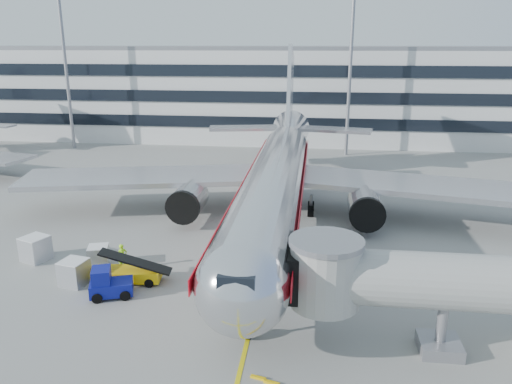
# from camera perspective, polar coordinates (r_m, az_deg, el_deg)

# --- Properties ---
(ground) EXTENTS (180.00, 180.00, 0.00)m
(ground) POSITION_cam_1_polar(r_m,az_deg,el_deg) (36.50, 0.81, -9.54)
(ground) COLOR gray
(ground) RESTS_ON ground
(lead_in_line) EXTENTS (0.25, 70.00, 0.01)m
(lead_in_line) POSITION_cam_1_polar(r_m,az_deg,el_deg) (45.65, 2.16, -4.02)
(lead_in_line) COLOR yellow
(lead_in_line) RESTS_ON ground
(main_jet) EXTENTS (50.95, 48.70, 16.06)m
(main_jet) POSITION_cam_1_polar(r_m,az_deg,el_deg) (45.98, 2.39, 1.68)
(main_jet) COLOR silver
(main_jet) RESTS_ON ground
(jet_bridge) EXTENTS (17.80, 4.50, 7.00)m
(jet_bridge) POSITION_cam_1_polar(r_m,az_deg,el_deg) (28.80, 24.21, -10.07)
(jet_bridge) COLOR silver
(jet_bridge) RESTS_ON ground
(terminal) EXTENTS (150.00, 24.25, 15.60)m
(terminal) POSITION_cam_1_polar(r_m,az_deg,el_deg) (90.96, 4.82, 11.36)
(terminal) COLOR silver
(terminal) RESTS_ON ground
(light_mast_west) EXTENTS (2.40, 1.20, 25.45)m
(light_mast_west) POSITION_cam_1_polar(r_m,az_deg,el_deg) (83.90, -21.07, 14.76)
(light_mast_west) COLOR gray
(light_mast_west) RESTS_ON ground
(light_mast_centre) EXTENTS (2.40, 1.20, 25.45)m
(light_mast_centre) POSITION_cam_1_polar(r_m,az_deg,el_deg) (74.72, 10.81, 15.43)
(light_mast_centre) COLOR gray
(light_mast_centre) RESTS_ON ground
(belt_loader) EXTENTS (5.00, 2.17, 2.36)m
(belt_loader) POSITION_cam_1_polar(r_m,az_deg,el_deg) (36.48, -14.49, -8.96)
(belt_loader) COLOR #EBBA09
(belt_loader) RESTS_ON ground
(baggage_tug) EXTENTS (3.09, 2.44, 2.05)m
(baggage_tug) POSITION_cam_1_polar(r_m,az_deg,el_deg) (34.73, -16.52, -10.08)
(baggage_tug) COLOR navy
(baggage_tug) RESTS_ON ground
(cargo_container_left) EXTENTS (1.96, 1.96, 1.77)m
(cargo_container_left) POSITION_cam_1_polar(r_m,az_deg,el_deg) (37.16, -20.07, -8.61)
(cargo_container_left) COLOR #B6B9BE
(cargo_container_left) RESTS_ON ground
(cargo_container_right) EXTENTS (2.31, 2.31, 1.90)m
(cargo_container_right) POSITION_cam_1_polar(r_m,az_deg,el_deg) (42.19, -23.89, -5.91)
(cargo_container_right) COLOR #B6B9BE
(cargo_container_right) RESTS_ON ground
(cargo_container_front) EXTENTS (1.79, 1.79, 1.55)m
(cargo_container_front) POSITION_cam_1_polar(r_m,az_deg,el_deg) (39.57, -17.54, -6.97)
(cargo_container_front) COLOR #B6B9BE
(cargo_container_front) RESTS_ON ground
(ramp_worker) EXTENTS (0.84, 0.82, 1.94)m
(ramp_worker) POSITION_cam_1_polar(r_m,az_deg,el_deg) (38.41, -15.00, -7.16)
(ramp_worker) COLOR #A8FC1A
(ramp_worker) RESTS_ON ground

